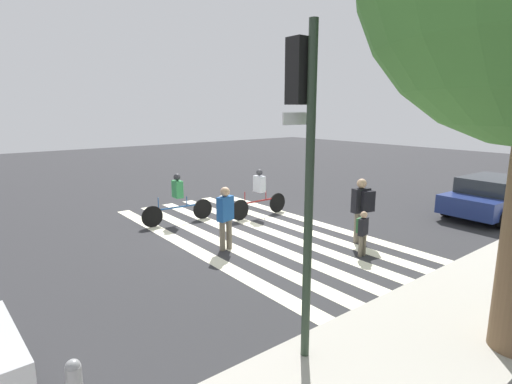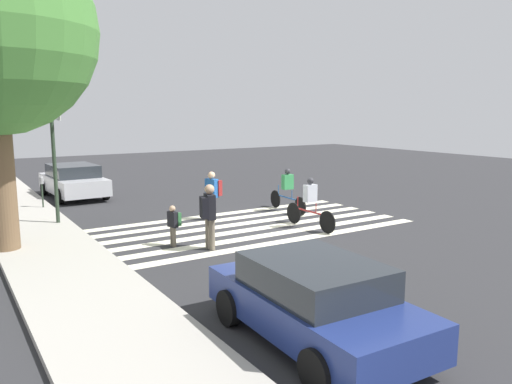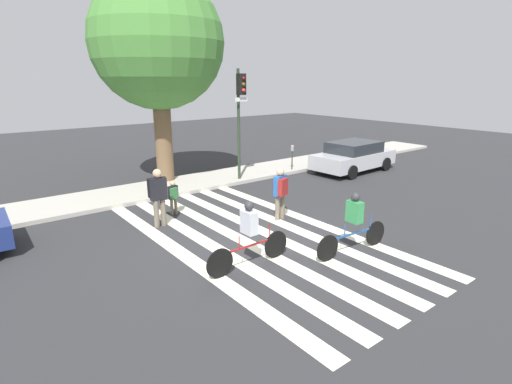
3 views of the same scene
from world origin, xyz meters
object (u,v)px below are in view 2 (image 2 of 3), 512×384
(pedestrian_adult_blue_shirt, at_px, (174,222))
(car_parked_dark_suv, at_px, (314,300))
(traffic_light, at_px, (56,124))
(car_parked_silver_sedan, at_px, (73,181))
(parking_meter, at_px, (42,185))
(pedestrian_child_with_backpack, at_px, (209,212))
(cyclist_mid_street, at_px, (310,202))
(cyclist_near_curb, at_px, (287,189))
(pedestrian_adult_tall_backpack, at_px, (213,192))

(pedestrian_adult_blue_shirt, distance_m, car_parked_dark_suv, 6.66)
(traffic_light, bearing_deg, car_parked_silver_sedan, -16.47)
(traffic_light, height_order, car_parked_silver_sedan, traffic_light)
(parking_meter, xyz_separation_m, pedestrian_child_with_backpack, (-8.15, -2.83, 0.06))
(traffic_light, xyz_separation_m, car_parked_dark_suv, (-10.91, -1.68, -2.61))
(pedestrian_child_with_backpack, relative_size, cyclist_mid_street, 0.75)
(pedestrian_child_with_backpack, height_order, car_parked_silver_sedan, pedestrian_child_with_backpack)
(traffic_light, bearing_deg, cyclist_near_curb, -104.74)
(car_parked_dark_suv, xyz_separation_m, car_parked_silver_sedan, (16.42, 0.05, 0.03))
(parking_meter, xyz_separation_m, pedestrian_adult_tall_backpack, (-4.87, -4.68, 0.00))
(traffic_light, height_order, pedestrian_child_with_backpack, traffic_light)
(pedestrian_child_with_backpack, relative_size, cyclist_near_curb, 0.74)
(cyclist_near_curb, relative_size, car_parked_dark_suv, 0.59)
(parking_meter, height_order, cyclist_near_curb, cyclist_near_curb)
(pedestrian_adult_blue_shirt, relative_size, car_parked_dark_suv, 0.28)
(cyclist_near_curb, relative_size, car_parked_silver_sedan, 0.54)
(pedestrian_adult_blue_shirt, distance_m, cyclist_near_curb, 5.99)
(pedestrian_child_with_backpack, distance_m, cyclist_mid_street, 3.92)
(parking_meter, distance_m, pedestrian_child_with_backpack, 8.63)
(traffic_light, height_order, car_parked_dark_suv, traffic_light)
(parking_meter, relative_size, cyclist_mid_street, 0.55)
(parking_meter, relative_size, car_parked_silver_sedan, 0.30)
(pedestrian_adult_blue_shirt, relative_size, car_parked_silver_sedan, 0.26)
(pedestrian_adult_blue_shirt, relative_size, pedestrian_adult_tall_backpack, 0.69)
(pedestrian_child_with_backpack, bearing_deg, car_parked_silver_sedan, -160.15)
(traffic_light, distance_m, cyclist_mid_street, 8.45)
(cyclist_near_curb, distance_m, car_parked_silver_sedan, 9.64)
(cyclist_mid_street, distance_m, car_parked_silver_sedan, 11.29)
(car_parked_silver_sedan, bearing_deg, pedestrian_adult_tall_backpack, -160.41)
(traffic_light, distance_m, car_parked_silver_sedan, 6.30)
(pedestrian_child_with_backpack, height_order, pedestrian_adult_blue_shirt, pedestrian_child_with_backpack)
(traffic_light, relative_size, car_parked_dark_suv, 1.14)
(cyclist_near_curb, distance_m, car_parked_dark_suv, 10.71)
(parking_meter, bearing_deg, pedestrian_adult_tall_backpack, -136.17)
(parking_meter, bearing_deg, traffic_light, -178.95)
(pedestrian_child_with_backpack, relative_size, car_parked_dark_suv, 0.43)
(cyclist_mid_street, bearing_deg, traffic_light, 54.47)
(parking_meter, xyz_separation_m, car_parked_dark_suv, (-13.97, -1.74, -0.28))
(pedestrian_child_with_backpack, distance_m, pedestrian_adult_blue_shirt, 1.13)
(pedestrian_adult_blue_shirt, bearing_deg, pedestrian_child_with_backpack, -155.52)
(traffic_light, height_order, pedestrian_adult_tall_backpack, traffic_light)
(pedestrian_adult_tall_backpack, distance_m, cyclist_mid_street, 3.45)
(pedestrian_adult_blue_shirt, height_order, car_parked_dark_suv, car_parked_dark_suv)
(cyclist_mid_street, height_order, car_parked_dark_suv, cyclist_mid_street)
(pedestrian_child_with_backpack, distance_m, car_parked_dark_suv, 5.93)
(pedestrian_child_with_backpack, distance_m, car_parked_silver_sedan, 10.66)
(pedestrian_adult_blue_shirt, distance_m, pedestrian_adult_tall_backpack, 3.52)
(pedestrian_child_with_backpack, bearing_deg, pedestrian_adult_blue_shirt, -127.61)
(parking_meter, distance_m, cyclist_near_curb, 9.23)
(parking_meter, distance_m, car_parked_dark_suv, 14.08)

